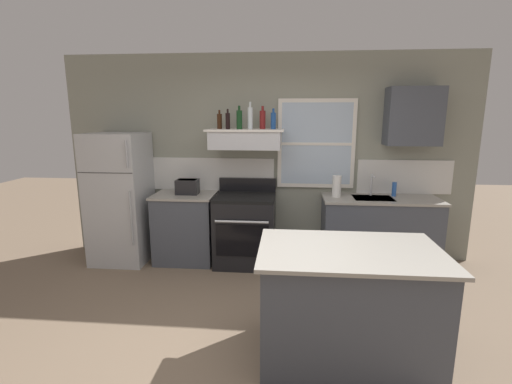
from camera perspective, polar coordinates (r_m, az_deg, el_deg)
name	(u,v)px	position (r m, az deg, el deg)	size (l,w,h in m)	color
ground_plane	(249,353)	(3.28, -1.11, -23.77)	(16.00, 16.00, 0.00)	#7A6651
back_wall	(269,158)	(4.92, 2.02, 5.32)	(5.40, 0.11, 2.70)	gray
refrigerator	(120,198)	(5.11, -20.44, -0.92)	(0.70, 0.72, 1.70)	#B7BABC
counter_left_of_stove	(186,227)	(4.96, -10.88, -5.42)	(0.79, 0.63, 0.91)	#474C56
toaster	(187,186)	(4.82, -10.65, 0.86)	(0.30, 0.20, 0.19)	black
stove_range	(245,229)	(4.77, -1.69, -5.81)	(0.76, 0.69, 1.09)	black
range_hood_shelf	(246,139)	(4.65, -1.63, 8.30)	(0.96, 0.52, 0.24)	silver
bottle_brown_stout	(220,121)	(4.72, -5.72, 10.97)	(0.06, 0.06, 0.23)	#381E0F
bottle_balsamic_dark	(228,121)	(4.62, -4.43, 11.03)	(0.06, 0.06, 0.25)	black
bottle_dark_green_wine	(239,119)	(4.60, -2.62, 11.26)	(0.07, 0.07, 0.29)	#143819
bottle_clear_tall	(250,118)	(4.60, -0.91, 11.52)	(0.06, 0.06, 0.33)	silver
bottle_red_label_wine	(263,119)	(4.66, 1.03, 11.25)	(0.07, 0.07, 0.28)	maroon
bottle_blue_liqueur	(273,120)	(4.63, 2.72, 11.10)	(0.07, 0.07, 0.25)	#1E478C
counter_right_with_sink	(378,232)	(4.91, 18.57, -6.00)	(1.43, 0.63, 0.91)	#474C56
sink_faucet	(372,182)	(4.84, 17.65, 1.45)	(0.03, 0.17, 0.28)	silver
paper_towel_roll	(337,186)	(4.67, 12.48, 0.88)	(0.11, 0.11, 0.27)	white
dish_soap_bottle	(394,189)	(4.92, 20.76, 0.40)	(0.06, 0.06, 0.18)	blue
kitchen_island	(347,303)	(3.10, 14.07, -16.49)	(1.40, 0.90, 0.91)	#474C56
upper_cabinet_right	(413,116)	(4.93, 23.35, 10.77)	(0.64, 0.32, 0.70)	#474C56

